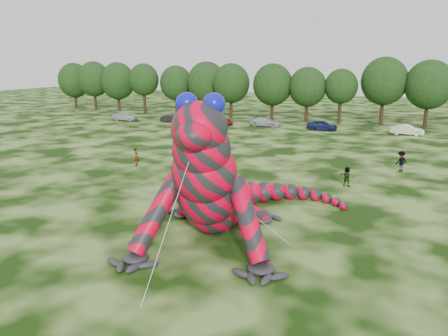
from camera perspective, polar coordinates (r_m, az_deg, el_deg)
The scene contains 24 objects.
ground at distance 21.15m, azimuth -14.18°, elevation -14.14°, with size 240.00×240.00×0.00m, color #16330A.
inflatable_gecko at distance 25.36m, azimuth -0.87°, elevation 1.08°, with size 14.09×16.74×8.37m, color red, non-canonical shape.
tree_0 at distance 99.40m, azimuth -18.93°, elevation 10.14°, with size 6.91×6.22×9.51m, color black, non-canonical shape.
tree_1 at distance 94.45m, azimuth -16.57°, elevation 10.25°, with size 6.74×6.07×9.81m, color black, non-canonical shape.
tree_2 at distance 91.72m, azimuth -13.67°, elevation 10.29°, with size 7.04×6.34×9.64m, color black, non-canonical shape.
tree_3 at distance 86.14m, azimuth -10.39°, elevation 10.18°, with size 5.81×5.23×9.44m, color black, non-canonical shape.
tree_4 at distance 84.38m, azimuth -6.26°, elevation 10.12°, with size 6.22×5.60×9.06m, color black, non-canonical shape.
tree_5 at distance 81.11m, azimuth -2.28°, elevation 10.31°, with size 7.16×6.44×9.80m, color black, non-canonical shape.
tree_6 at distance 77.27m, azimuth 0.94°, elevation 10.03°, with size 6.52×5.86×9.49m, color black, non-canonical shape.
tree_7 at distance 74.87m, azimuth 6.35°, elevation 9.83°, with size 6.68×6.01×9.48m, color black, non-canonical shape.
tree_8 at distance 73.57m, azimuth 10.81°, elevation 9.39°, with size 6.14×5.53×8.94m, color black, non-canonical shape.
tree_9 at distance 72.97m, azimuth 14.97°, elevation 9.04°, with size 5.27×4.74×8.68m, color black, non-canonical shape.
tree_10 at distance 73.48m, azimuth 20.10°, elevation 9.42°, with size 7.09×6.38×10.50m, color black, non-canonical shape.
tree_11 at distance 73.00m, azimuth 25.12°, elevation 8.77°, with size 7.01×6.31×10.07m, color black, non-canonical shape.
car_0 at distance 76.19m, azimuth -12.82°, elevation 6.60°, with size 1.70×4.23×1.44m, color silver.
car_1 at distance 72.62m, azimuth -6.82°, elevation 6.43°, with size 1.32×3.77×1.24m, color black.
car_2 at distance 68.95m, azimuth -0.64°, elevation 6.16°, with size 2.13×4.62×1.28m, color maroon.
car_3 at distance 67.77m, azimuth 5.42°, elevation 6.01°, with size 1.95×4.80×1.39m, color #B5BAC0.
car_4 at distance 65.22m, azimuth 12.68°, elevation 5.48°, with size 1.76×4.37×1.49m, color navy.
car_5 at distance 64.54m, azimuth 22.83°, elevation 4.62°, with size 1.49×4.28×1.41m, color silver.
spectator_5 at distance 36.22m, azimuth 15.77°, elevation -1.09°, with size 1.48×0.47×1.59m, color gray.
spectator_4 at distance 55.78m, azimuth -5.65°, elevation 4.49°, with size 0.82×0.53×1.67m, color gray.
spectator_2 at distance 42.65m, azimuth 22.12°, elevation 0.81°, with size 1.22×0.70×1.89m, color gray.
spectator_0 at distance 42.53m, azimuth -11.36°, elevation 1.43°, with size 0.64×0.42×1.74m, color gray.
Camera 1 is at (11.76, -14.63, 9.74)m, focal length 35.00 mm.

